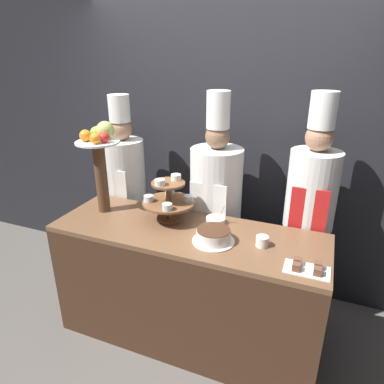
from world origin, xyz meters
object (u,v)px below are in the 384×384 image
Objects in this scene: cup_white at (262,241)px; chef_left at (125,186)px; tiered_stand at (169,198)px; serving_bowl_far at (216,220)px; chef_center_right at (309,208)px; cake_square_tray at (307,268)px; chef_center_left at (216,200)px; fruit_pedestal at (100,153)px; cake_round at (213,236)px.

cup_white is 0.05× the size of chef_left.
tiered_stand is 2.60× the size of serving_bowl_far.
chef_center_right reaches higher than chef_left.
cup_white reaches higher than cake_square_tray.
tiered_stand is 0.49m from chef_center_left.
tiered_stand is 0.38m from serving_bowl_far.
tiered_stand is at bearing -33.00° from chef_left.
chef_center_left is at bearing 30.12° from fruit_pedestal.
serving_bowl_far reaches higher than cake_square_tray.
tiered_stand is 1.04m from chef_center_right.
chef_center_left is (-0.77, 0.70, 0.01)m from cake_square_tray.
serving_bowl_far is at bearing 104.99° from cake_round.
fruit_pedestal is at bearing -177.10° from tiered_stand.
fruit_pedestal is at bearing -163.47° from chef_center_right.
cake_round is 1.89× the size of serving_bowl_far.
cup_white is at bearing -9.22° from tiered_stand.
serving_bowl_far is at bearing -151.21° from chef_center_right.
cup_white is 0.04× the size of chef_center_left.
tiered_stand is at bearing -167.17° from serving_bowl_far.
cake_round is 0.81m from chef_center_right.
chef_center_right reaches higher than cake_square_tray.
cake_round is 0.27m from serving_bowl_far.
cup_white is at bearing 149.62° from cake_square_tray.
cake_round is at bearing 169.98° from cake_square_tray.
cake_round is at bearing -132.57° from chef_center_right.
cake_round is (0.94, -0.15, -0.41)m from fruit_pedestal.
serving_bowl_far is (0.34, 0.08, -0.15)m from tiered_stand.
chef_left is 0.86m from chef_center_left.
chef_left is 0.95× the size of chef_center_right.
fruit_pedestal is 0.39× the size of chef_left.
chef_center_left is (0.22, 0.41, -0.14)m from tiered_stand.
tiered_stand is 0.22× the size of chef_left.
cup_white is 0.72m from chef_center_left.
chef_center_left is (-0.48, 0.53, -0.01)m from cup_white.
chef_center_right is (-0.05, 0.70, 0.06)m from cake_square_tray.
tiered_stand is at bearing 170.78° from cup_white.
serving_bowl_far is at bearing 152.79° from cup_white.
chef_center_left is at bearing 106.91° from cake_round.
fruit_pedestal reaches higher than serving_bowl_far.
tiered_stand is 0.61m from fruit_pedestal.
chef_center_left is (-0.11, 0.34, 0.01)m from serving_bowl_far.
cake_square_tray is 1.04m from chef_center_left.
chef_center_right reaches higher than serving_bowl_far.
cake_round reaches higher than cup_white.
tiered_stand is 0.21× the size of chef_center_left.
chef_center_left is at bearing 108.35° from serving_bowl_far.
serving_bowl_far reaches higher than cup_white.
serving_bowl_far is (-0.66, 0.36, 0.00)m from cake_square_tray.
cup_white is 1.45m from chef_left.
cake_square_tray is 0.70m from chef_center_right.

